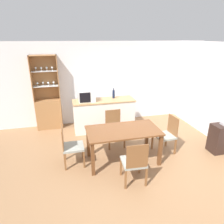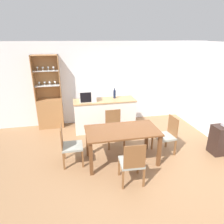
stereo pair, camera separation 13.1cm
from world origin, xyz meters
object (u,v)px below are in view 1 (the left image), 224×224
dining_chair_side_right_far (166,135)px  dining_table (123,134)px  microwave (87,96)px  dining_chair_side_left_far (71,146)px  side_cabinet (221,138)px  dining_chair_head_far (114,128)px  wine_bottle (114,94)px  dining_chair_head_near (134,162)px  display_cabinet (49,108)px

dining_chair_side_right_far → dining_table: bearing=92.3°
dining_table → microwave: microwave is taller
dining_chair_side_left_far → side_cabinet: dining_chair_side_left_far is taller
dining_table → dining_chair_head_far: bearing=90.1°
side_cabinet → dining_chair_side_right_far: bearing=166.2°
dining_chair_head_far → side_cabinet: 2.61m
dining_chair_head_far → wine_bottle: 1.27m
dining_chair_side_left_far → dining_chair_head_near: bearing=52.4°
wine_bottle → side_cabinet: size_ratio=0.42×
dining_table → wine_bottle: size_ratio=5.32×
wine_bottle → dining_chair_side_right_far: bearing=-62.7°
dining_chair_head_far → dining_chair_head_near: bearing=88.8°
dining_chair_side_left_far → dining_table: bearing=84.2°
dining_chair_side_left_far → dining_chair_side_right_far: (2.26, 0.00, 0.00)m
display_cabinet → side_cabinet: size_ratio=3.10×
dining_table → dining_chair_side_right_far: dining_chair_side_right_far is taller
dining_chair_head_far → dining_table: bearing=89.0°
dining_table → dining_chair_side_left_far: bearing=173.6°
dining_chair_head_near → wine_bottle: (0.25, 2.60, 0.61)m
display_cabinet → wine_bottle: 2.02m
dining_chair_side_left_far → dining_chair_head_far: bearing=119.9°
microwave → wine_bottle: (0.82, 0.13, -0.04)m
dining_table → dining_chair_side_left_far: dining_chair_side_left_far is taller
side_cabinet → display_cabinet: bearing=149.4°
dining_table → dining_chair_head_near: bearing=-90.2°
dining_chair_head_far → side_cabinet: bearing=157.6°
dining_chair_head_far → dining_chair_side_left_far: bearing=28.2°
dining_table → dining_chair_head_near: size_ratio=1.75×
display_cabinet → microwave: display_cabinet is taller
dining_chair_side_right_far → wine_bottle: 2.02m
dining_chair_side_right_far → wine_bottle: bearing=23.0°
dining_chair_head_near → wine_bottle: bearing=87.9°
dining_chair_side_right_far → microwave: bearing=42.7°
dining_chair_side_right_far → dining_chair_head_near: bearing=123.9°
dining_chair_head_near → microwave: microwave is taller
wine_bottle → side_cabinet: wine_bottle is taller
dining_table → dining_chair_head_near: (-0.00, -0.76, -0.21)m
dining_chair_head_far → microwave: 1.28m
dining_chair_head_far → dining_chair_head_near: same height
display_cabinet → dining_chair_head_far: size_ratio=2.42×
display_cabinet → side_cabinet: 4.79m
dining_chair_side_right_far → microwave: microwave is taller
microwave → dining_chair_side_left_far: bearing=-109.4°
dining_table → dining_chair_head_near: 0.79m
dining_chair_side_left_far → wine_bottle: 2.28m
dining_chair_head_far → wine_bottle: size_ratio=3.05×
display_cabinet → dining_chair_head_far: 2.25m
dining_chair_head_far → dining_chair_side_left_far: (-1.13, -0.63, 0.00)m
dining_chair_side_left_far → wine_bottle: wine_bottle is taller
dining_table → microwave: (-0.57, 1.71, 0.43)m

